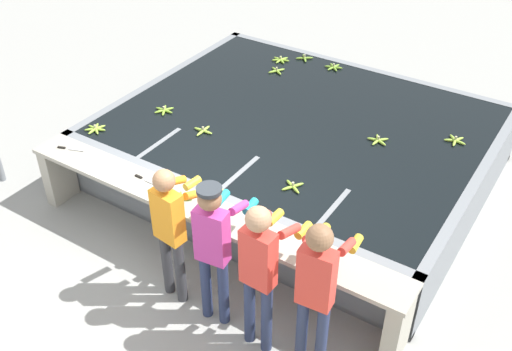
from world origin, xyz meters
TOP-DOWN VIEW (x-y plane):
  - ground_plane at (0.00, 0.00)m, footprint 80.00×80.00m
  - wash_tank at (-0.00, 2.40)m, footprint 4.81×3.93m
  - work_ledge at (0.00, 0.23)m, footprint 4.81×0.45m
  - worker_0 at (0.03, -0.28)m, footprint 0.46×0.73m
  - worker_1 at (0.57, -0.30)m, footprint 0.46×0.74m
  - worker_2 at (1.13, -0.35)m, footprint 0.42×0.73m
  - worker_3 at (1.67, -0.29)m, footprint 0.44×0.73m
  - banana_bunch_floating_0 at (-0.34, 4.04)m, footprint 0.28×0.28m
  - banana_bunch_floating_1 at (1.07, 2.47)m, footprint 0.28×0.27m
  - banana_bunch_floating_2 at (0.66, 1.06)m, footprint 0.26×0.26m
  - banana_bunch_floating_3 at (-1.16, 3.83)m, footprint 0.28×0.28m
  - banana_bunch_floating_4 at (1.88, 2.99)m, footprint 0.27×0.27m
  - banana_bunch_floating_5 at (-1.66, 1.61)m, footprint 0.28×0.26m
  - banana_bunch_floating_6 at (-2.09, 0.76)m, footprint 0.28×0.28m
  - banana_bunch_floating_7 at (-1.01, 3.46)m, footprint 0.26×0.26m
  - banana_bunch_floating_8 at (-0.90, 1.47)m, footprint 0.28×0.28m
  - banana_bunch_floating_9 at (-0.87, 4.08)m, footprint 0.24×0.24m
  - banana_bunch_ledge_0 at (-0.25, 0.19)m, footprint 0.25×0.25m
  - knife_0 at (-2.06, 0.24)m, footprint 0.34×0.15m
  - knife_1 at (-0.85, 0.27)m, footprint 0.35×0.04m

SIDE VIEW (x-z plane):
  - ground_plane at x=0.00m, z-range 0.00..0.00m
  - wash_tank at x=0.00m, z-range -0.01..0.84m
  - work_ledge at x=0.00m, z-range 0.19..1.04m
  - knife_0 at x=-2.06m, z-range 0.85..0.87m
  - knife_1 at x=-0.85m, z-range 0.85..0.87m
  - banana_bunch_floating_3 at x=-1.16m, z-range 0.82..0.90m
  - banana_bunch_floating_6 at x=-2.09m, z-range 0.82..0.90m
  - banana_bunch_floating_0 at x=-0.34m, z-range 0.82..0.90m
  - banana_bunch_floating_5 at x=-1.66m, z-range 0.82..0.90m
  - banana_bunch_floating_1 at x=1.07m, z-range 0.83..0.90m
  - banana_bunch_floating_4 at x=1.88m, z-range 0.83..0.90m
  - banana_bunch_floating_2 at x=0.66m, z-range 0.83..0.90m
  - banana_bunch_floating_7 at x=-1.01m, z-range 0.83..0.90m
  - banana_bunch_floating_8 at x=-0.90m, z-range 0.83..0.90m
  - banana_bunch_floating_9 at x=-0.87m, z-range 0.83..0.90m
  - banana_bunch_ledge_0 at x=-0.25m, z-range 0.83..0.91m
  - worker_0 at x=0.03m, z-range 0.16..1.81m
  - worker_1 at x=0.57m, z-range 0.19..1.88m
  - worker_2 at x=1.13m, z-range 0.18..1.91m
  - worker_3 at x=1.67m, z-range 0.18..1.93m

